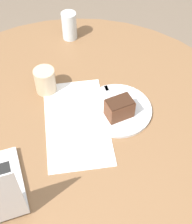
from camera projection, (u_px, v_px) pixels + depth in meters
The scene contains 8 objects.
ground_plane at pixel (81, 213), 1.59m from camera, with size 12.00×12.00×0.00m, color #6B5B4C.
dining_table at pixel (75, 145), 1.12m from camera, with size 1.30×1.30×0.72m.
paper_document at pixel (76, 122), 1.06m from camera, with size 0.40×0.25×0.00m.
plate at pixel (117, 109), 1.09m from camera, with size 0.24×0.24×0.01m.
cake_slice at pixel (119, 108), 1.04m from camera, with size 0.07×0.10×0.07m.
fork at pixel (111, 99), 1.11m from camera, with size 0.17×0.03×0.00m.
coffee_glass at pixel (45, 81), 1.13m from camera, with size 0.08×0.08×0.10m.
water_glass at pixel (69, 26), 1.32m from camera, with size 0.06×0.06×0.12m.
Camera 1 is at (-0.63, 0.08, 1.55)m, focal length 50.00 mm.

